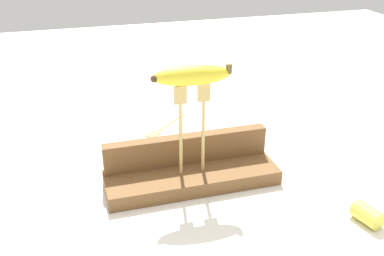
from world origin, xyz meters
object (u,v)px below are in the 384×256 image
Objects in this scene: banana_raised_center at (193,76)px; fork_fallen_near at (162,127)px; banana_chunk_near at (367,214)px; fork_stand_center at (193,123)px.

fork_fallen_near is (-0.00, 0.28, -0.24)m from banana_raised_center.
fork_fallen_near is at bearing 119.15° from banana_chunk_near.
fork_stand_center is at bearing 142.47° from banana_chunk_near.
fork_fallen_near is (-0.00, 0.28, -0.14)m from fork_stand_center.
fork_stand_center is 1.39× the size of fork_fallen_near.
banana_raised_center reaches higher than banana_chunk_near.
banana_chunk_near is (0.27, -0.21, -0.13)m from fork_stand_center.
banana_chunk_near is at bearing -60.85° from fork_fallen_near.
banana_chunk_near reaches higher than fork_fallen_near.
banana_raised_center is 1.15× the size of fork_fallen_near.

